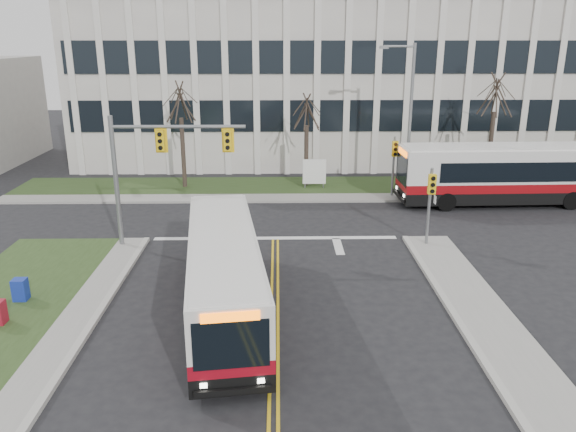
% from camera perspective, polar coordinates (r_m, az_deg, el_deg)
% --- Properties ---
extents(ground, '(120.00, 120.00, 0.00)m').
position_cam_1_polar(ground, '(20.32, -1.37, -10.21)').
color(ground, black).
rests_on(ground, ground).
extents(sidewalk_west, '(1.20, 26.00, 0.14)m').
position_cam_1_polar(sidewalk_west, '(17.56, -26.08, -16.87)').
color(sidewalk_west, '#9E9B93').
rests_on(sidewalk_west, ground).
extents(sidewalk_east, '(2.00, 26.00, 0.14)m').
position_cam_1_polar(sidewalk_east, '(17.64, 24.86, -16.53)').
color(sidewalk_east, '#9E9B93').
rests_on(sidewalk_east, ground).
extents(sidewalk_cross, '(44.00, 1.60, 0.14)m').
position_cam_1_polar(sidewalk_cross, '(34.81, 7.02, 1.84)').
color(sidewalk_cross, '#9E9B93').
rests_on(sidewalk_cross, ground).
extents(building_lawn, '(44.00, 5.00, 0.12)m').
position_cam_1_polar(building_lawn, '(37.49, 6.44, 3.00)').
color(building_lawn, '#2C411C').
rests_on(building_lawn, ground).
extents(office_building, '(40.00, 16.00, 12.00)m').
position_cam_1_polar(office_building, '(48.33, 4.87, 13.49)').
color(office_building, silver).
rests_on(office_building, ground).
extents(mast_arm_signal, '(6.11, 0.38, 6.20)m').
position_cam_1_polar(mast_arm_signal, '(26.31, -13.75, 5.68)').
color(mast_arm_signal, slate).
rests_on(mast_arm_signal, ground).
extents(signal_pole_near, '(0.34, 0.39, 3.80)m').
position_cam_1_polar(signal_pole_near, '(26.77, 14.28, 1.97)').
color(signal_pole_near, slate).
rests_on(signal_pole_near, ground).
extents(signal_pole_far, '(0.34, 0.39, 3.80)m').
position_cam_1_polar(signal_pole_far, '(34.80, 10.73, 5.79)').
color(signal_pole_far, slate).
rests_on(signal_pole_far, ground).
extents(streetlight, '(2.15, 0.25, 9.20)m').
position_cam_1_polar(streetlight, '(35.32, 12.06, 10.31)').
color(streetlight, slate).
rests_on(streetlight, ground).
extents(directory_sign, '(1.50, 0.12, 2.00)m').
position_cam_1_polar(directory_sign, '(36.50, 2.69, 4.48)').
color(directory_sign, slate).
rests_on(directory_sign, ground).
extents(tree_left, '(1.80, 1.80, 7.70)m').
position_cam_1_polar(tree_left, '(36.70, -10.88, 11.15)').
color(tree_left, '#42352B').
rests_on(tree_left, ground).
extents(tree_mid, '(1.80, 1.80, 6.82)m').
position_cam_1_polar(tree_mid, '(36.50, 1.91, 10.42)').
color(tree_mid, '#42352B').
rests_on(tree_mid, ground).
extents(tree_right, '(1.80, 1.80, 8.25)m').
position_cam_1_polar(tree_right, '(38.70, 20.36, 11.30)').
color(tree_right, '#42352B').
rests_on(tree_right, ground).
extents(bus_main, '(3.71, 11.04, 2.89)m').
position_cam_1_polar(bus_main, '(20.12, -6.53, -6.07)').
color(bus_main, silver).
rests_on(bus_main, ground).
extents(bus_cross, '(12.96, 3.12, 3.44)m').
position_cam_1_polar(bus_cross, '(35.61, 21.60, 3.82)').
color(bus_cross, silver).
rests_on(bus_cross, ground).
extents(newspaper_box_blue, '(0.51, 0.46, 0.95)m').
position_cam_1_polar(newspaper_box_blue, '(23.38, -25.53, -6.89)').
color(newspaper_box_blue, '#162C97').
rests_on(newspaper_box_blue, ground).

